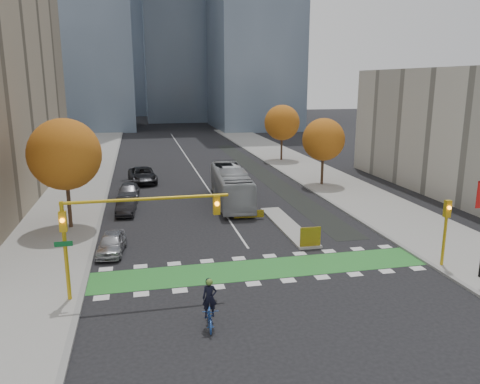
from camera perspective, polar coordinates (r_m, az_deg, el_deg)
name	(u,v)px	position (r m, az deg, el deg)	size (l,w,h in m)	color
ground	(269,279)	(26.60, 3.55, -10.56)	(300.00, 300.00, 0.00)	black
sidewalk_west	(65,202)	(45.17, -20.53, -1.19)	(7.00, 120.00, 0.15)	gray
sidewalk_east	(343,188)	(49.04, 12.42, 0.46)	(7.00, 120.00, 0.15)	gray
curb_west	(105,200)	(44.78, -16.10, -0.98)	(0.30, 120.00, 0.16)	gray
curb_east	(310,190)	(47.70, 8.59, 0.27)	(0.30, 120.00, 0.16)	gray
bike_crossing	(262,269)	(27.93, 2.71, -9.33)	(20.00, 3.00, 0.01)	#297F2D
centre_line	(190,161)	(64.62, -6.15, 3.72)	(0.15, 70.00, 0.01)	silver
bike_lane_paint	(261,173)	(56.27, 2.60, 2.34)	(2.50, 50.00, 0.01)	black
median_island	(287,226)	(35.74, 5.81, -4.11)	(1.60, 10.00, 0.16)	gray
hazard_board	(310,237)	(31.22, 8.57, -5.42)	(1.40, 0.12, 1.30)	yellow
tree_west	(65,154)	(36.11, -20.59, 4.31)	(5.20, 5.20, 8.22)	#332114
tree_east_near	(323,140)	(49.44, 10.14, 6.31)	(4.40, 4.40, 7.08)	#332114
tree_east_far	(282,123)	(64.55, 5.15, 8.42)	(4.80, 4.80, 7.65)	#332114
traffic_signal_west	(118,222)	(23.85, -14.64, -3.51)	(8.53, 0.56, 5.20)	#BF9914
traffic_signal_east	(446,223)	(29.75, 23.81, -3.49)	(0.35, 0.43, 4.10)	#BF9914
cyclist	(210,311)	(21.61, -3.70, -14.26)	(0.87, 2.05, 2.31)	#204594
bus	(231,186)	(42.10, -1.10, 0.77)	(2.66, 11.37, 3.17)	#A5A9AD
parked_car_a	(111,243)	(31.19, -15.40, -6.03)	(1.59, 3.96, 1.35)	#A5A5AA
parked_car_b	(126,205)	(40.05, -13.70, -1.58)	(1.47, 4.23, 1.39)	black
parked_car_c	(129,192)	(44.91, -13.43, 0.03)	(1.93, 4.75, 1.38)	#4A4A4F
parked_car_d	(142,175)	(51.84, -11.80, 2.02)	(2.69, 5.84, 1.62)	black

